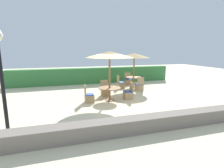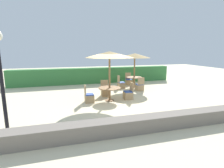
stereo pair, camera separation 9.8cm
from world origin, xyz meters
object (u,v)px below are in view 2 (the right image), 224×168
parasol_center (109,55)px  round_table_center (110,90)px  patio_chair_center_north (105,92)px  patio_chair_back_right_west (121,85)px  patio_chair_center_west (89,97)px  patio_chair_back_right_north (129,81)px  patio_chair_center_east (128,94)px  round_table_back_right (134,79)px  patio_chair_back_right_south (140,87)px  parasol_back_right (135,56)px

parasol_center → round_table_center: bearing=-90.0°
patio_chair_center_north → patio_chair_back_right_west: bearing=-132.2°
patio_chair_center_north → patio_chair_center_west: same height
patio_chair_back_right_north → parasol_center: bearing=55.9°
parasol_center → patio_chair_center_north: bearing=89.7°
patio_chair_center_east → patio_chair_center_west: bearing=90.5°
patio_chair_center_north → patio_chair_back_right_west: (1.59, 1.75, 0.00)m
patio_chair_back_right_west → patio_chair_center_east: bearing=-10.5°
parasol_center → round_table_back_right: parasol_center is taller
round_table_center → round_table_back_right: 3.83m
patio_chair_center_north → patio_chair_back_right_north: bearing=-132.8°
patio_chair_back_right_south → parasol_center: bearing=-145.8°
parasol_center → parasol_back_right: (2.61, 2.81, -0.17)m
round_table_back_right → parasol_back_right: bearing=90.0°
round_table_back_right → patio_chair_back_right_north: size_ratio=1.20×
patio_chair_center_north → patio_chair_center_east: bearing=137.2°
patio_chair_center_north → parasol_back_right: 3.75m
patio_chair_back_right_north → patio_chair_back_right_west: bearing=46.4°
patio_chair_center_west → patio_chair_back_right_south: (3.67, 1.73, 0.00)m
patio_chair_center_north → round_table_center: bearing=89.7°
parasol_center → patio_chair_center_west: 2.46m
patio_chair_back_right_west → round_table_back_right: bearing=91.6°
patio_chair_back_right_west → patio_chair_back_right_south: same height
patio_chair_back_right_south → patio_chair_center_west: bearing=-154.8°
round_table_back_right → parasol_center: bearing=-132.9°
patio_chair_center_east → patio_chair_back_right_north: same height
parasol_center → patio_chair_center_north: 2.42m
patio_chair_center_east → patio_chair_center_north: bearing=47.2°
patio_chair_center_east → parasol_back_right: (1.52, 2.78, 2.03)m
patio_chair_center_north → patio_chair_back_right_north: 3.80m
round_table_center → parasol_center: bearing=90.0°
round_table_center → patio_chair_back_right_west: size_ratio=1.27×
round_table_center → patio_chair_center_north: bearing=89.7°
patio_chair_center_west → round_table_back_right: patio_chair_center_west is taller
patio_chair_center_west → parasol_back_right: 5.08m
patio_chair_center_east → patio_chair_back_right_north: bearing=-21.6°
patio_chair_center_north → patio_chair_back_right_south: same height
round_table_center → parasol_back_right: 4.19m
round_table_back_right → patio_chair_back_right_south: 1.13m
round_table_center → patio_chair_back_right_north: size_ratio=1.27×
round_table_back_right → patio_chair_back_right_west: patio_chair_back_right_west is taller
patio_chair_back_right_south → round_table_center: bearing=-145.8°
round_table_center → patio_chair_back_right_west: patio_chair_back_right_west is taller
round_table_back_right → patio_chair_back_right_west: bearing=-178.4°
patio_chair_back_right_north → patio_chair_center_east: bearing=68.4°
parasol_center → patio_chair_center_west: (-1.11, 0.01, -2.19)m
round_table_center → patio_chair_center_north: 1.08m
parasol_center → patio_chair_center_west: size_ratio=2.83×
patio_chair_back_right_north → patio_chair_back_right_west: size_ratio=1.00×
round_table_center → patio_chair_back_right_west: bearing=60.1°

